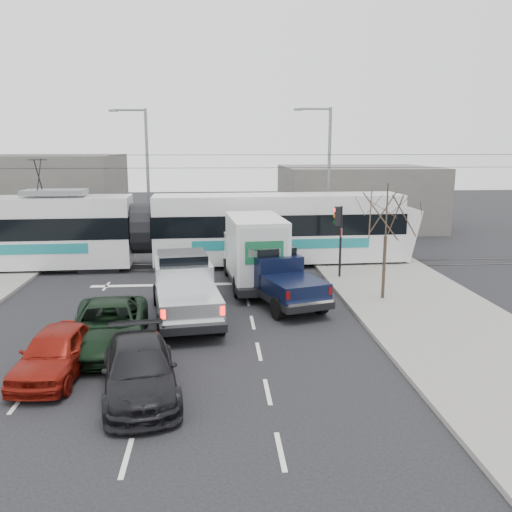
{
  "coord_description": "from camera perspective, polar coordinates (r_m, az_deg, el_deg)",
  "views": [
    {
      "loc": [
        0.32,
        -19.91,
        6.73
      ],
      "look_at": [
        2.14,
        4.0,
        1.8
      ],
      "focal_mm": 38.0,
      "sensor_mm": 36.0,
      "label": 1
    }
  ],
  "objects": [
    {
      "name": "street_lamp_near",
      "position": [
        34.66,
        7.38,
        8.85
      ],
      "size": [
        2.38,
        0.25,
        9.0
      ],
      "color": "slate",
      "rests_on": "ground"
    },
    {
      "name": "sidewalk_right",
      "position": [
        22.71,
        18.44,
        -6.03
      ],
      "size": [
        6.0,
        60.0,
        0.15
      ],
      "primitive_type": "cube",
      "color": "gray",
      "rests_on": "ground"
    },
    {
      "name": "green_car",
      "position": [
        19.11,
        -15.28,
        -7.03
      ],
      "size": [
        2.97,
        5.62,
        1.51
      ],
      "primitive_type": "imported",
      "rotation": [
        0.0,
        0.0,
        0.09
      ],
      "color": "black",
      "rests_on": "ground"
    },
    {
      "name": "building_left",
      "position": [
        44.44,
        -23.26,
        5.87
      ],
      "size": [
        14.0,
        10.0,
        6.0
      ],
      "primitive_type": "cube",
      "color": "#66615C",
      "rests_on": "ground"
    },
    {
      "name": "traffic_signal",
      "position": [
        27.4,
        8.68,
        3.11
      ],
      "size": [
        0.44,
        0.44,
        3.6
      ],
      "color": "black",
      "rests_on": "ground"
    },
    {
      "name": "catenary",
      "position": [
        30.04,
        -4.97,
        6.13
      ],
      "size": [
        60.0,
        0.2,
        7.0
      ],
      "color": "black",
      "rests_on": "ground"
    },
    {
      "name": "navy_pickup",
      "position": [
        23.4,
        2.27,
        -2.13
      ],
      "size": [
        3.69,
        5.99,
        2.38
      ],
      "rotation": [
        0.0,
        0.0,
        0.31
      ],
      "color": "black",
      "rests_on": "ground"
    },
    {
      "name": "silver_pickup",
      "position": [
        21.77,
        -7.53,
        -3.2
      ],
      "size": [
        3.14,
        6.88,
        2.41
      ],
      "rotation": [
        0.0,
        0.0,
        0.14
      ],
      "color": "black",
      "rests_on": "ground"
    },
    {
      "name": "red_car",
      "position": [
        17.29,
        -20.31,
        -9.46
      ],
      "size": [
        2.04,
        4.37,
        1.45
      ],
      "primitive_type": "imported",
      "rotation": [
        0.0,
        0.0,
        -0.08
      ],
      "color": "maroon",
      "rests_on": "ground"
    },
    {
      "name": "street_lamp_far",
      "position": [
        36.22,
        -11.63,
        8.82
      ],
      "size": [
        2.38,
        0.25,
        9.0
      ],
      "color": "slate",
      "rests_on": "ground"
    },
    {
      "name": "box_truck",
      "position": [
        25.99,
        -0.21,
        0.48
      ],
      "size": [
        2.9,
        7.08,
        3.46
      ],
      "rotation": [
        0.0,
        0.0,
        0.08
      ],
      "color": "black",
      "rests_on": "ground"
    },
    {
      "name": "bare_tree",
      "position": [
        23.74,
        13.58,
        4.19
      ],
      "size": [
        2.4,
        2.4,
        5.0
      ],
      "color": "#47382B",
      "rests_on": "ground"
    },
    {
      "name": "building_right",
      "position": [
        45.63,
        10.56,
        6.1
      ],
      "size": [
        12.0,
        10.0,
        5.0
      ],
      "primitive_type": "cube",
      "color": "#66615C",
      "rests_on": "ground"
    },
    {
      "name": "rails",
      "position": [
        30.65,
        -4.85,
        -1.09
      ],
      "size": [
        60.0,
        1.6,
        0.03
      ],
      "primitive_type": "cube",
      "color": "#33302D",
      "rests_on": "ground"
    },
    {
      "name": "tram",
      "position": [
        30.6,
        -11.97,
        2.69
      ],
      "size": [
        29.26,
        3.94,
        5.96
      ],
      "rotation": [
        0.0,
        0.0,
        0.03
      ],
      "color": "white",
      "rests_on": "ground"
    },
    {
      "name": "dark_car",
      "position": [
        15.44,
        -12.16,
        -11.64
      ],
      "size": [
        2.77,
        5.1,
        1.4
      ],
      "primitive_type": "imported",
      "rotation": [
        0.0,
        0.0,
        0.17
      ],
      "color": "black",
      "rests_on": "ground"
    },
    {
      "name": "ground",
      "position": [
        21.02,
        -5.03,
        -7.1
      ],
      "size": [
        120.0,
        120.0,
        0.0
      ],
      "primitive_type": "plane",
      "color": "black",
      "rests_on": "ground"
    }
  ]
}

